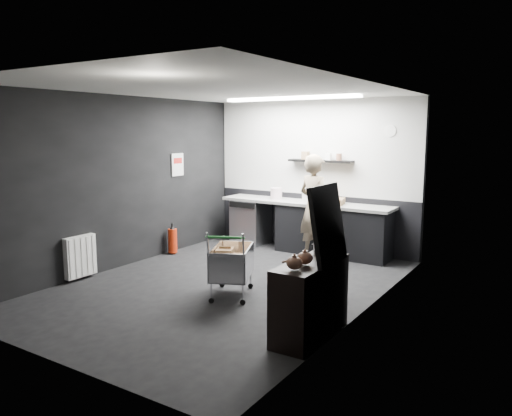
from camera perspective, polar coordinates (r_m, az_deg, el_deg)
The scene contains 22 objects.
floor at distance 7.10m, azimuth -3.55°, elevation -8.84°, with size 5.50×5.50×0.00m, color black.
ceiling at distance 6.78m, azimuth -3.78°, elevation 13.43°, with size 5.50×5.50×0.00m, color silver.
wall_back at distance 9.16m, azimuth 6.56°, elevation 3.77°, with size 5.50×5.50×0.00m, color black.
wall_front at distance 4.90m, azimuth -23.03°, elevation -1.39°, with size 5.50×5.50×0.00m, color black.
wall_left at distance 8.15m, azimuth -15.10°, elevation 2.88°, with size 5.50×5.50×0.00m, color black.
wall_right at distance 5.87m, azimuth 12.32°, elevation 0.73°, with size 5.50×5.50×0.00m, color black.
kitchen_wall_panel at distance 9.11m, azimuth 6.56°, elevation 6.89°, with size 3.95×0.02×1.70m, color silver.
dado_panel at distance 9.26m, azimuth 6.42°, elevation -1.49°, with size 3.95×0.02×1.00m, color black.
floating_shelf at distance 8.94m, azimuth 7.38°, elevation 5.36°, with size 1.20×0.22×0.04m, color black.
wall_clock at distance 8.58m, azimuth 15.10°, elevation 8.52°, with size 0.20×0.20×0.03m, color white.
poster at distance 9.04m, azimuth -8.97°, elevation 4.92°, with size 0.02×0.30×0.40m, color silver.
poster_red_band at distance 9.03m, azimuth -8.95°, elevation 5.36°, with size 0.01×0.22×0.10m, color red.
radiator at distance 7.70m, azimuth -19.45°, elevation -5.23°, with size 0.10×0.50×0.60m, color white.
ceiling_strip at distance 8.34m, azimuth 3.95°, elevation 12.38°, with size 2.40×0.20×0.04m, color white.
prep_counter at distance 8.94m, azimuth 6.31°, elevation -2.14°, with size 3.20×0.61×0.90m.
person at distance 8.34m, azimuth 6.69°, elevation 0.05°, with size 0.65×0.42×1.77m, color beige.
shopping_cart at distance 6.58m, azimuth -2.83°, elevation -6.45°, with size 0.79×1.01×0.89m.
sideboard at distance 5.33m, azimuth 6.46°, elevation -9.12°, with size 0.46×1.08×1.62m.
fire_extinguisher at distance 8.90m, azimuth -9.52°, elevation -3.60°, with size 0.16×0.16×0.52m.
cardboard_box at distance 8.66m, azimuth 8.26°, elevation 0.78°, with size 0.52×0.39×0.10m, color #93734E.
pink_tub at distance 9.18m, azimuth 2.34°, elevation 1.66°, with size 0.21×0.21×0.21m, color white.
white_container at distance 8.81m, azimuth 6.11°, elevation 1.22°, with size 0.20×0.16×0.18m, color white.
Camera 1 is at (4.00, -5.45, 2.17)m, focal length 35.00 mm.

